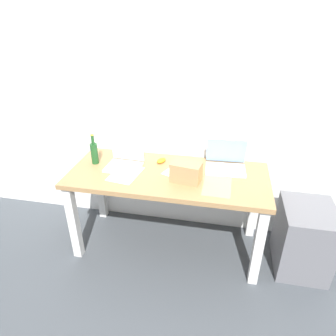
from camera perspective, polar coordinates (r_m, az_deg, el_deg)
ground_plane at (r=2.87m, az=0.00°, el=-14.24°), size 8.00×8.00×0.00m
back_wall at (r=2.59m, az=1.84°, el=14.05°), size 5.20×0.08×2.60m
desk at (r=2.48m, az=0.00°, el=-3.23°), size 1.62×0.70×0.75m
laptop_left at (r=2.54m, az=-8.27°, el=1.29°), size 0.30×0.26×0.22m
laptop_right at (r=2.52m, az=11.00°, el=1.00°), size 0.34×0.27×0.24m
beer_bottle at (r=2.61m, az=-13.95°, el=2.90°), size 0.06×0.06×0.27m
computer_mouse at (r=2.59m, az=-1.30°, el=1.45°), size 0.10×0.12×0.03m
cardboard_box at (r=2.29m, az=3.52°, el=-0.77°), size 0.25×0.18×0.15m
paper_sheet_near_back at (r=2.47m, az=2.63°, el=-0.38°), size 0.31×0.35×0.00m
paper_sheet_front_right at (r=2.28m, az=9.38°, el=-3.51°), size 0.22×0.30×0.00m
paper_sheet_front_left at (r=2.44m, az=-8.14°, el=-1.10°), size 0.25×0.32×0.00m
filing_cabinet at (r=2.72m, az=24.52°, el=-12.13°), size 0.40×0.48×0.57m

